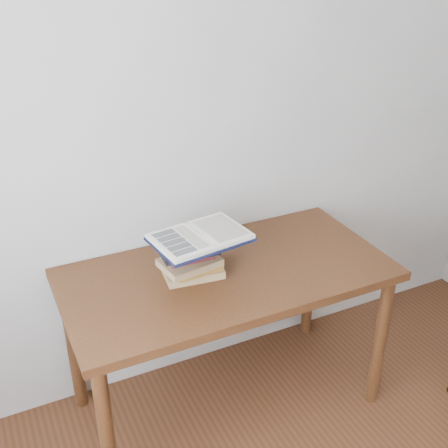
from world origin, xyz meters
TOP-DOWN VIEW (x-y plane):
  - desk at (-0.06, 1.38)m, footprint 1.45×0.72m
  - book_stack at (-0.22, 1.41)m, footprint 0.29×0.21m
  - open_book at (-0.18, 1.39)m, footprint 0.42×0.32m

SIDE VIEW (x-z plane):
  - desk at x=-0.06m, z-range 0.29..1.07m
  - book_stack at x=-0.22m, z-range 0.77..0.95m
  - open_book at x=-0.18m, z-range 0.96..0.99m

